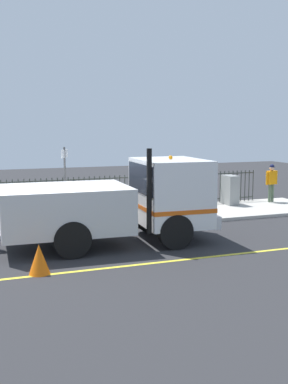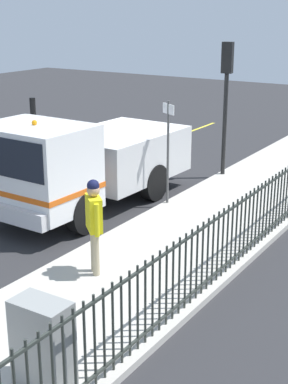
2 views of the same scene
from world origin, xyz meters
The scene contains 10 objects.
ground_plane centered at (0.00, 0.00, 0.00)m, with size 48.50×48.50×0.00m, color #2B2B2D.
sidewalk_slab centered at (3.33, 0.00, 0.06)m, with size 3.17×22.04×0.12m, color #B7B2A8.
lane_marking centered at (-2.02, 0.00, 0.00)m, with size 0.12×19.84×0.01m, color yellow.
work_truck centered at (0.12, -2.09, 1.28)m, with size 2.59×5.95×2.74m.
worker_standing centered at (2.75, -4.91, 1.22)m, with size 0.53×0.51×1.79m.
pedestrian_distant centered at (4.10, -9.83, 1.10)m, with size 0.26×0.59×1.60m.
iron_fence centered at (4.76, 0.00, 0.78)m, with size 0.04×18.77×1.31m.
utility_cabinet centered at (4.18, -7.90, 0.72)m, with size 0.76×0.45×1.19m, color gray.
traffic_cone centered at (-1.91, 0.61, 0.34)m, with size 0.48×0.48×0.69m, color orange.
street_sign centered at (1.84, -0.73, 1.70)m, with size 0.45×0.28×2.56m.
Camera 1 is at (-12.33, 1.95, 3.35)m, focal length 43.92 mm.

